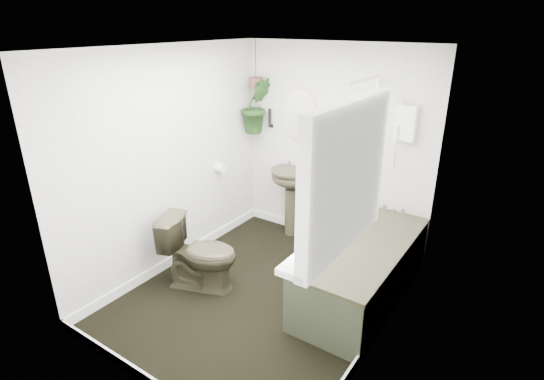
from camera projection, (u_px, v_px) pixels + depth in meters
The scene contains 22 objects.
floor at pixel (263, 295), 4.16m from camera, with size 2.30×2.80×0.02m, color black.
ceiling at pixel (261, 46), 3.30m from camera, with size 2.30×2.80×0.02m, color white.
wall_back at pixel (334, 148), 4.81m from camera, with size 2.30×0.02×2.30m, color silver.
wall_front at pixel (132, 252), 2.65m from camera, with size 2.30×0.02×2.30m, color silver.
wall_left at pixel (170, 162), 4.33m from camera, with size 0.02×2.80×2.30m, color silver.
wall_right at pixel (391, 216), 3.13m from camera, with size 0.02×2.80×2.30m, color silver.
skirting at pixel (263, 290), 4.14m from camera, with size 2.30×2.80×0.10m, color white.
bathtub at pixel (362, 270), 4.02m from camera, with size 0.72×1.72×0.58m, color #343221, non-canonical shape.
bath_screen at pixel (359, 152), 4.20m from camera, with size 0.04×0.72×1.40m, color silver, non-canonical shape.
shower_box at pixel (406, 123), 4.20m from camera, with size 0.20×0.10×0.35m, color white.
oval_mirror at pixel (299, 113), 4.89m from camera, with size 0.46×0.03×0.62m, color beige.
wall_sconce at pixel (270, 118), 5.12m from camera, with size 0.04×0.04×0.22m, color black.
toilet_roll_holder at pixel (220, 168), 4.93m from camera, with size 0.11×0.11×0.11m, color white.
window_recess at pixel (346, 178), 2.44m from camera, with size 0.08×1.00×0.90m, color white.
window_sill at pixel (331, 239), 2.63m from camera, with size 0.18×1.00×0.04m, color white.
window_blinds at pixel (339, 177), 2.46m from camera, with size 0.01×0.86×0.76m, color white.
toilet at pixel (200, 253), 4.15m from camera, with size 0.42×0.74×0.75m, color #343221.
pedestal_sink at pixel (291, 202), 5.19m from camera, with size 0.50×0.43×0.85m, color #343221, non-canonical shape.
sill_plant at pixel (334, 215), 2.64m from camera, with size 0.21×0.18×0.23m, color black.
hanging_plant at pixel (256, 106), 5.05m from camera, with size 0.36×0.29×0.66m, color black.
soap_bottle at pixel (317, 243), 3.71m from camera, with size 0.09×0.10×0.21m, color black.
hanging_pot at pixel (256, 83), 4.95m from camera, with size 0.16×0.16×0.12m, color brown.
Camera 1 is at (2.02, -2.84, 2.50)m, focal length 28.00 mm.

